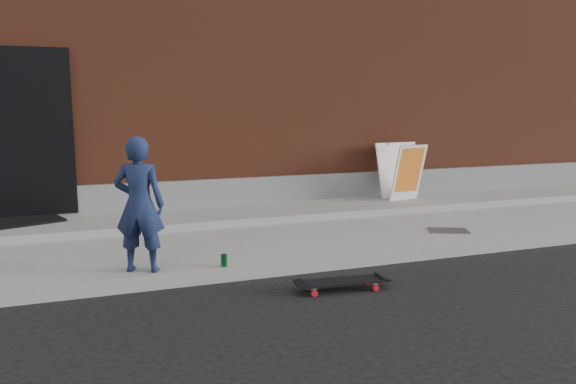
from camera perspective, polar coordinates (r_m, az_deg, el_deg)
name	(u,v)px	position (r m, az deg, el deg)	size (l,w,h in m)	color
ground	(289,275)	(5.95, 0.15, -8.48)	(80.00, 80.00, 0.00)	black
sidewalk	(249,237)	(7.31, -3.94, -4.58)	(20.00, 3.00, 0.15)	gray
apron	(232,215)	(8.13, -5.72, -2.31)	(20.00, 1.20, 0.10)	gray
building	(176,70)	(12.50, -11.28, 12.09)	(20.00, 8.10, 5.00)	brown
child	(139,205)	(5.63, -14.87, -1.24)	(0.49, 0.32, 1.33)	#192447
skateboard	(342,282)	(5.51, 5.50, -9.09)	(0.91, 0.31, 0.10)	red
pizza_sign	(401,171)	(9.25, 11.41, 2.12)	(0.64, 0.73, 0.92)	white
soda_can	(224,260)	(5.76, -6.52, -6.93)	(0.07, 0.07, 0.13)	#187B33
doormat	(12,220)	(8.22, -26.27, -2.61)	(1.12, 0.91, 0.03)	black
utility_plate	(449,231)	(7.57, 16.00, -3.80)	(0.49, 0.32, 0.01)	#5E5E63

